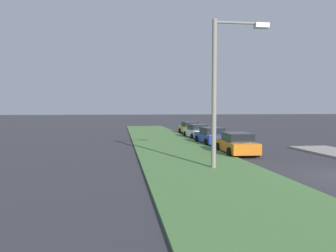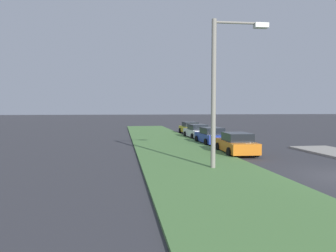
{
  "view_description": "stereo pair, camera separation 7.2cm",
  "coord_description": "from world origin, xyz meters",
  "px_view_note": "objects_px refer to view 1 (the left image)",
  "views": [
    {
      "loc": [
        -11.59,
        10.19,
        3.08
      ],
      "look_at": [
        13.57,
        6.17,
        1.62
      ],
      "focal_mm": 31.91,
      "sensor_mm": 36.0,
      "label": 1
    },
    {
      "loc": [
        -11.6,
        10.12,
        3.08
      ],
      "look_at": [
        13.57,
        6.17,
        1.62
      ],
      "focal_mm": 31.91,
      "sensor_mm": 36.0,
      "label": 2
    }
  ],
  "objects_px": {
    "parked_car_blue": "(211,136)",
    "parked_car_white": "(197,131)",
    "parked_car_orange": "(237,144)",
    "streetlight": "(221,83)",
    "parked_car_yellow": "(190,128)"
  },
  "relations": [
    {
      "from": "parked_car_blue",
      "to": "parked_car_orange",
      "type": "bearing_deg",
      "value": 177.81
    },
    {
      "from": "parked_car_orange",
      "to": "parked_car_white",
      "type": "relative_size",
      "value": 1.0
    },
    {
      "from": "parked_car_yellow",
      "to": "parked_car_blue",
      "type": "bearing_deg",
      "value": 174.81
    },
    {
      "from": "parked_car_orange",
      "to": "parked_car_white",
      "type": "bearing_deg",
      "value": 2.62
    },
    {
      "from": "parked_car_yellow",
      "to": "streetlight",
      "type": "height_order",
      "value": "streetlight"
    },
    {
      "from": "parked_car_blue",
      "to": "parked_car_white",
      "type": "height_order",
      "value": "same"
    },
    {
      "from": "parked_car_yellow",
      "to": "parked_car_orange",
      "type": "bearing_deg",
      "value": 175.82
    },
    {
      "from": "parked_car_orange",
      "to": "parked_car_white",
      "type": "height_order",
      "value": "same"
    },
    {
      "from": "parked_car_blue",
      "to": "parked_car_yellow",
      "type": "relative_size",
      "value": 1.0
    },
    {
      "from": "parked_car_orange",
      "to": "streetlight",
      "type": "height_order",
      "value": "streetlight"
    },
    {
      "from": "parked_car_orange",
      "to": "streetlight",
      "type": "relative_size",
      "value": 0.59
    },
    {
      "from": "parked_car_white",
      "to": "streetlight",
      "type": "distance_m",
      "value": 16.62
    },
    {
      "from": "parked_car_blue",
      "to": "parked_car_white",
      "type": "relative_size",
      "value": 0.99
    },
    {
      "from": "parked_car_yellow",
      "to": "streetlight",
      "type": "xyz_separation_m",
      "value": [
        -21.56,
        3.46,
        3.67
      ]
    },
    {
      "from": "parked_car_orange",
      "to": "streetlight",
      "type": "distance_m",
      "value": 6.71
    }
  ]
}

